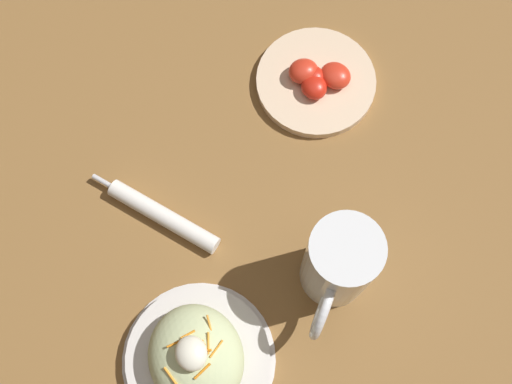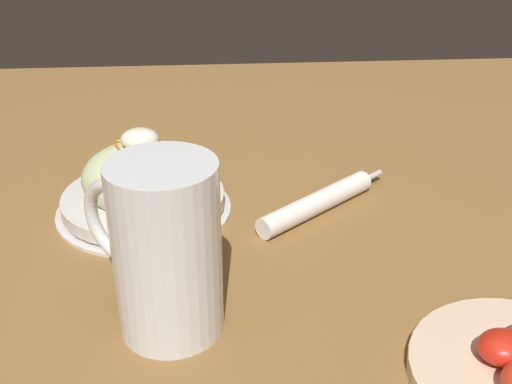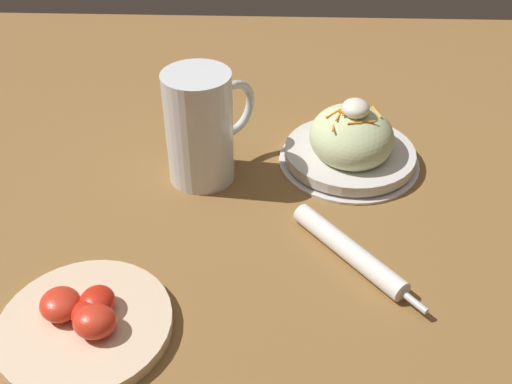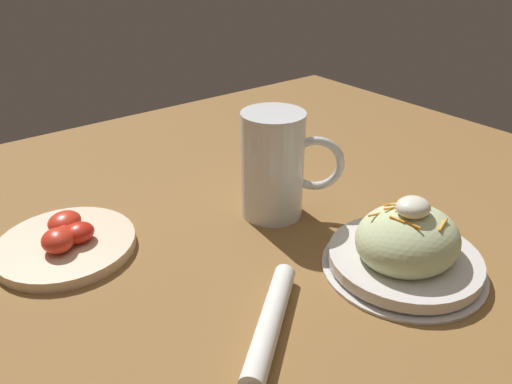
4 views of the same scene
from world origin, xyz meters
The scene contains 4 objects.
ground_plane centered at (0.00, 0.00, 0.00)m, with size 1.43×1.43×0.00m, color olive.
salad_plate centered at (-0.11, 0.08, 0.03)m, with size 0.22×0.22×0.11m.
beer_mug centered at (-0.07, -0.14, 0.08)m, with size 0.13×0.13×0.17m.
napkin_roll centered at (0.10, 0.07, 0.01)m, with size 0.18×0.15×0.03m.
Camera 2 is at (-0.02, -0.62, 0.39)m, focal length 44.85 mm.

